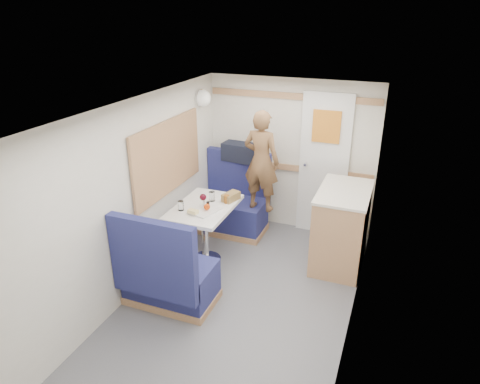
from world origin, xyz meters
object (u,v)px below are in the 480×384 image
at_px(bench_far, 233,209).
at_px(cheese_block, 193,212).
at_px(wine_glass, 203,198).
at_px(dome_light, 203,98).
at_px(salt_grinder, 204,202).
at_px(tumbler_right, 212,196).
at_px(bread_loaf, 231,197).
at_px(beer_glass, 227,199).
at_px(galley_counter, 341,227).
at_px(duffel_bag, 241,152).
at_px(tray, 205,210).
at_px(orange_fruit, 207,207).
at_px(dinette_table, 204,218).
at_px(pepper_grinder, 208,205).
at_px(bench_near, 168,279).
at_px(tumbler_left, 181,206).
at_px(person, 261,161).

xyz_separation_m(bench_far, cheese_block, (-0.01, -1.11, 0.46)).
height_order(bench_far, cheese_block, bench_far).
distance_m(cheese_block, wine_glass, 0.22).
xyz_separation_m(dome_light, salt_grinder, (0.39, -0.85, -0.99)).
xyz_separation_m(tumbler_right, bread_loaf, (0.20, 0.10, -0.01)).
bearing_deg(dome_light, beer_glass, -48.86).
distance_m(bench_far, beer_glass, 0.86).
xyz_separation_m(galley_counter, duffel_bag, (-1.45, 0.57, 0.55)).
relative_size(tray, cheese_block, 2.95).
bearing_deg(duffel_bag, cheese_block, -86.32).
distance_m(orange_fruit, beer_glass, 0.30).
xyz_separation_m(tumbler_right, beer_glass, (0.18, 0.01, -0.01)).
distance_m(dinette_table, duffel_bag, 1.21).
height_order(tray, pepper_grinder, pepper_grinder).
bearing_deg(beer_glass, salt_grinder, -141.01).
xyz_separation_m(bench_near, galley_counter, (1.47, 1.41, 0.17)).
xyz_separation_m(beer_glass, bread_loaf, (0.02, 0.09, -0.00)).
bearing_deg(tumbler_left, orange_fruit, 15.92).
xyz_separation_m(dinette_table, tumbler_left, (-0.19, -0.19, 0.21)).
height_order(orange_fruit, salt_grinder, salt_grinder).
xyz_separation_m(bench_far, wine_glass, (0.01, -0.91, 0.54)).
xyz_separation_m(dome_light, wine_glass, (0.40, -0.90, -0.91)).
height_order(bench_near, tray, bench_near).
xyz_separation_m(dinette_table, bench_near, (-0.00, -0.86, -0.27)).
relative_size(dome_light, bread_loaf, 0.91).
relative_size(bench_near, tumbler_right, 9.24).
height_order(galley_counter, tray, galley_counter).
height_order(dinette_table, tumbler_right, tumbler_right).
relative_size(tumbler_left, pepper_grinder, 1.22).
distance_m(tumbler_left, pepper_grinder, 0.30).
distance_m(beer_glass, salt_grinder, 0.26).
distance_m(duffel_bag, salt_grinder, 1.14).
distance_m(tumbler_left, salt_grinder, 0.27).
xyz_separation_m(wine_glass, pepper_grinder, (0.06, -0.01, -0.08)).
xyz_separation_m(orange_fruit, tumbler_left, (-0.28, -0.08, 0.00)).
xyz_separation_m(cheese_block, beer_glass, (0.22, 0.41, 0.01)).
bearing_deg(wine_glass, dinette_table, 107.97).
xyz_separation_m(dinette_table, person, (0.43, 0.72, 0.51)).
bearing_deg(beer_glass, person, 67.60).
relative_size(bench_far, tray, 3.26).
distance_m(dinette_table, pepper_grinder, 0.22).
height_order(bench_near, cheese_block, bench_near).
height_order(dinette_table, bench_near, bench_near).
height_order(bench_far, salt_grinder, bench_far).
bearing_deg(cheese_block, tumbler_right, 84.45).
relative_size(tray, bread_loaf, 1.47).
distance_m(tumbler_right, beer_glass, 0.18).
relative_size(bench_near, galley_counter, 1.14).
relative_size(duffel_bag, beer_glass, 5.10).
bearing_deg(bench_far, cheese_block, -90.70).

